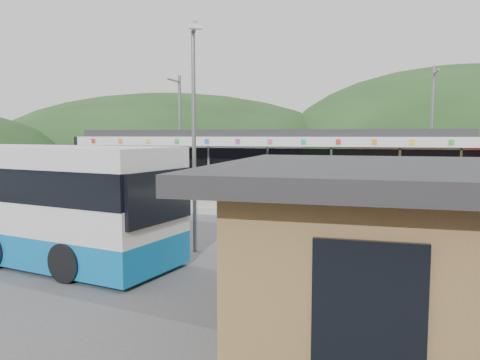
# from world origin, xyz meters

# --- Properties ---
(ground) EXTENTS (120.00, 120.00, 0.00)m
(ground) POSITION_xyz_m (0.00, 0.00, 0.00)
(ground) COLOR #4C4C4F
(ground) RESTS_ON ground
(hills) EXTENTS (146.00, 149.00, 26.00)m
(hills) POSITION_xyz_m (6.19, 5.29, 0.00)
(hills) COLOR #1E3D19
(hills) RESTS_ON ground
(platform) EXTENTS (26.00, 3.20, 0.30)m
(platform) POSITION_xyz_m (0.00, 3.30, 0.15)
(platform) COLOR #9E9E99
(platform) RESTS_ON ground
(yellow_line) EXTENTS (26.00, 0.10, 0.01)m
(yellow_line) POSITION_xyz_m (0.00, 2.00, 0.30)
(yellow_line) COLOR yellow
(yellow_line) RESTS_ON platform
(train) EXTENTS (20.44, 3.01, 3.74)m
(train) POSITION_xyz_m (-1.24, 6.00, 2.06)
(train) COLOR black
(train) RESTS_ON ground
(catenary_mast_west) EXTENTS (0.18, 1.80, 7.00)m
(catenary_mast_west) POSITION_xyz_m (-7.00, 8.56, 3.65)
(catenary_mast_west) COLOR slate
(catenary_mast_west) RESTS_ON ground
(catenary_mast_east) EXTENTS (0.18, 1.80, 7.00)m
(catenary_mast_east) POSITION_xyz_m (7.00, 8.56, 3.65)
(catenary_mast_east) COLOR slate
(catenary_mast_east) RESTS_ON ground
(bus) EXTENTS (11.98, 4.99, 3.18)m
(bus) POSITION_xyz_m (-6.61, -6.05, 1.54)
(bus) COLOR #0C6FB8
(bus) RESTS_ON ground
(lamp_post) EXTENTS (0.57, 1.20, 6.58)m
(lamp_post) POSITION_xyz_m (-1.04, -4.61, 3.91)
(lamp_post) COLOR slate
(lamp_post) RESTS_ON ground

